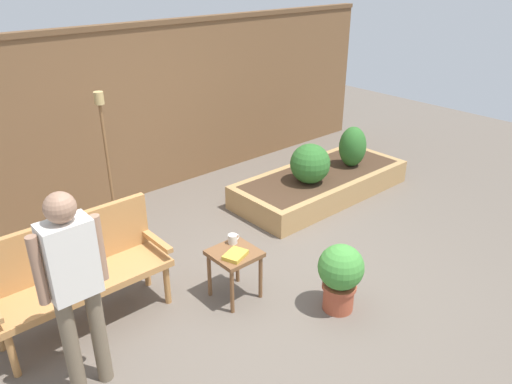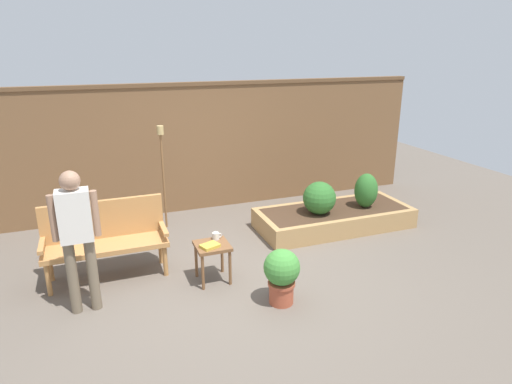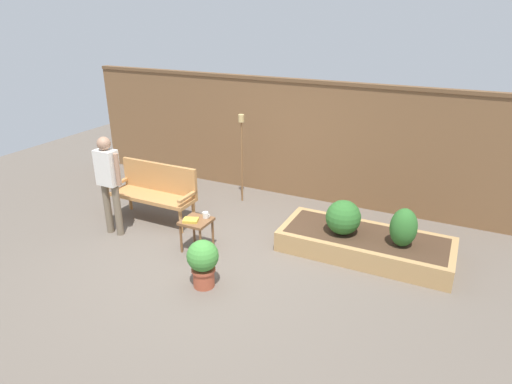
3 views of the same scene
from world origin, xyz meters
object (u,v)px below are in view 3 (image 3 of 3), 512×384
garden_bench (156,188)px  shrub_near_bench (343,217)px  tiki_torch (242,143)px  side_table (196,225)px  potted_boxwood (203,261)px  cup_on_table (206,215)px  person_by_bench (108,177)px  book_on_table (191,220)px  shrub_far_corner (404,227)px

garden_bench → shrub_near_bench: garden_bench is taller
garden_bench → tiki_torch: (0.93, 1.27, 0.56)m
side_table → tiki_torch: bearing=97.4°
shrub_near_bench → potted_boxwood: bearing=-129.5°
side_table → cup_on_table: cup_on_table is taller
potted_boxwood → person_by_bench: person_by_bench is taller
side_table → book_on_table: (-0.05, -0.07, 0.10)m
garden_bench → tiki_torch: 1.67m
book_on_table → tiki_torch: 2.04m
garden_bench → book_on_table: (1.13, -0.67, -0.05)m
shrub_far_corner → garden_bench: bearing=-176.2°
potted_boxwood → shrub_near_bench: 2.09m
potted_boxwood → shrub_far_corner: (2.14, 1.60, 0.21)m
shrub_far_corner → person_by_bench: size_ratio=0.35×
cup_on_table → shrub_near_bench: 1.96m
garden_bench → tiki_torch: bearing=53.6°
side_table → book_on_table: bearing=-123.0°
side_table → shrub_near_bench: 2.09m
cup_on_table → shrub_far_corner: shrub_far_corner is taller
shrub_near_bench → side_table: bearing=-155.5°
garden_bench → potted_boxwood: 2.21m
tiki_torch → cup_on_table: bearing=-79.4°
book_on_table → side_table: bearing=36.5°
side_table → person_by_bench: person_by_bench is taller
cup_on_table → shrub_near_bench: bearing=22.2°
side_table → shrub_near_bench: shrub_near_bench is taller
book_on_table → shrub_near_bench: (1.94, 0.93, 0.05)m
shrub_far_corner → potted_boxwood: bearing=-143.2°
garden_bench → person_by_bench: bearing=-110.2°
cup_on_table → shrub_near_bench: shrub_near_bench is taller
garden_bench → book_on_table: size_ratio=6.94×
garden_bench → potted_boxwood: garden_bench is taller
cup_on_table → person_by_bench: person_by_bench is taller
potted_boxwood → side_table: bearing=127.9°
side_table → potted_boxwood: size_ratio=0.75×
person_by_bench → tiki_torch: bearing=59.0°
garden_bench → cup_on_table: (1.26, -0.48, -0.02)m
potted_boxwood → shrub_far_corner: bearing=36.8°
garden_bench → side_table: size_ratio=3.00×
tiki_torch → person_by_bench: (-1.20, -2.00, -0.17)m
side_table → shrub_far_corner: shrub_far_corner is taller
potted_boxwood → shrub_far_corner: shrub_far_corner is taller
shrub_near_bench → shrub_far_corner: bearing=0.0°
shrub_far_corner → tiki_torch: bearing=161.2°
tiki_torch → person_by_bench: size_ratio=1.03×
garden_bench → cup_on_table: 1.35m
person_by_bench → garden_bench: bearing=69.8°
person_by_bench → cup_on_table: bearing=9.4°
shrub_near_bench → person_by_bench: size_ratio=0.32×
book_on_table → potted_boxwood: 0.92m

